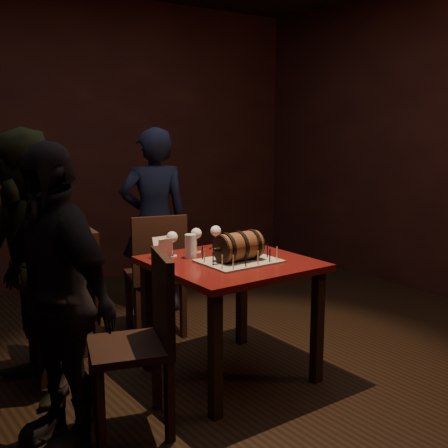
{
  "coord_description": "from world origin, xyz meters",
  "views": [
    {
      "loc": [
        -2.06,
        -2.79,
        1.58
      ],
      "look_at": [
        -0.02,
        0.05,
        0.95
      ],
      "focal_mm": 45.0,
      "sensor_mm": 36.0,
      "label": 1
    }
  ],
  "objects_px": {
    "wine_glass_right": "(216,232)",
    "pint_of_ale": "(191,247)",
    "barrel_cake": "(239,246)",
    "chair_left_rear": "(75,292)",
    "person_back": "(154,221)",
    "chair_back": "(157,269)",
    "pub_table": "(230,278)",
    "chair_left_front": "(144,333)",
    "wine_glass_mid": "(196,235)",
    "person_left_rear": "(26,268)",
    "wine_glass_left": "(172,238)",
    "person_left_front": "(54,298)"
  },
  "relations": [
    {
      "from": "pint_of_ale",
      "to": "person_left_rear",
      "type": "distance_m",
      "value": 0.97
    },
    {
      "from": "wine_glass_left",
      "to": "wine_glass_right",
      "type": "height_order",
      "value": "same"
    },
    {
      "from": "wine_glass_mid",
      "to": "person_left_rear",
      "type": "xyz_separation_m",
      "value": [
        -1.05,
        0.13,
        -0.09
      ]
    },
    {
      "from": "chair_left_rear",
      "to": "person_back",
      "type": "xyz_separation_m",
      "value": [
        0.99,
        0.75,
        0.25
      ]
    },
    {
      "from": "wine_glass_right",
      "to": "person_back",
      "type": "relative_size",
      "value": 0.1
    },
    {
      "from": "wine_glass_mid",
      "to": "chair_back",
      "type": "xyz_separation_m",
      "value": [
        0.0,
        0.54,
        -0.34
      ]
    },
    {
      "from": "chair_left_front",
      "to": "pint_of_ale",
      "type": "bearing_deg",
      "value": 37.93
    },
    {
      "from": "wine_glass_right",
      "to": "pint_of_ale",
      "type": "distance_m",
      "value": 0.29
    },
    {
      "from": "wine_glass_left",
      "to": "chair_left_rear",
      "type": "relative_size",
      "value": 0.17
    },
    {
      "from": "wine_glass_left",
      "to": "person_left_rear",
      "type": "bearing_deg",
      "value": 171.11
    },
    {
      "from": "barrel_cake",
      "to": "chair_back",
      "type": "bearing_deg",
      "value": 93.92
    },
    {
      "from": "chair_back",
      "to": "person_left_rear",
      "type": "bearing_deg",
      "value": -158.55
    },
    {
      "from": "pub_table",
      "to": "person_left_rear",
      "type": "relative_size",
      "value": 0.58
    },
    {
      "from": "wine_glass_left",
      "to": "pint_of_ale",
      "type": "bearing_deg",
      "value": -54.16
    },
    {
      "from": "pint_of_ale",
      "to": "person_left_rear",
      "type": "bearing_deg",
      "value": 165.85
    },
    {
      "from": "person_back",
      "to": "person_left_front",
      "type": "bearing_deg",
      "value": 66.56
    },
    {
      "from": "chair_back",
      "to": "person_back",
      "type": "xyz_separation_m",
      "value": [
        0.28,
        0.54,
        0.25
      ]
    },
    {
      "from": "barrel_cake",
      "to": "wine_glass_mid",
      "type": "bearing_deg",
      "value": 100.09
    },
    {
      "from": "pub_table",
      "to": "chair_back",
      "type": "xyz_separation_m",
      "value": [
        -0.05,
        0.85,
        -0.12
      ]
    },
    {
      "from": "barrel_cake",
      "to": "chair_left_front",
      "type": "height_order",
      "value": "barrel_cake"
    },
    {
      "from": "chair_left_rear",
      "to": "person_back",
      "type": "distance_m",
      "value": 1.26
    },
    {
      "from": "person_left_rear",
      "to": "person_left_front",
      "type": "xyz_separation_m",
      "value": [
        -0.03,
        -0.55,
        -0.03
      ]
    },
    {
      "from": "chair_back",
      "to": "person_back",
      "type": "bearing_deg",
      "value": 62.71
    },
    {
      "from": "wine_glass_left",
      "to": "wine_glass_right",
      "type": "relative_size",
      "value": 1.0
    },
    {
      "from": "pub_table",
      "to": "chair_left_front",
      "type": "distance_m",
      "value": 0.77
    },
    {
      "from": "wine_glass_left",
      "to": "person_left_rear",
      "type": "height_order",
      "value": "person_left_rear"
    },
    {
      "from": "pub_table",
      "to": "person_back",
      "type": "relative_size",
      "value": 0.58
    },
    {
      "from": "chair_left_rear",
      "to": "wine_glass_left",
      "type": "bearing_deg",
      "value": -33.87
    },
    {
      "from": "wine_glass_left",
      "to": "pint_of_ale",
      "type": "relative_size",
      "value": 1.07
    },
    {
      "from": "wine_glass_right",
      "to": "pint_of_ale",
      "type": "bearing_deg",
      "value": -157.86
    },
    {
      "from": "person_left_rear",
      "to": "chair_left_front",
      "type": "bearing_deg",
      "value": 23.33
    },
    {
      "from": "wine_glass_left",
      "to": "person_back",
      "type": "xyz_separation_m",
      "value": [
        0.47,
        1.09,
        -0.09
      ]
    },
    {
      "from": "pub_table",
      "to": "wine_glass_right",
      "type": "relative_size",
      "value": 5.59
    },
    {
      "from": "person_back",
      "to": "wine_glass_right",
      "type": "bearing_deg",
      "value": 101.86
    },
    {
      "from": "pint_of_ale",
      "to": "chair_back",
      "type": "xyz_separation_m",
      "value": [
        0.12,
        0.65,
        -0.3
      ]
    },
    {
      "from": "wine_glass_left",
      "to": "person_back",
      "type": "relative_size",
      "value": 0.1
    },
    {
      "from": "chair_left_front",
      "to": "wine_glass_mid",
      "type": "bearing_deg",
      "value": 39.09
    },
    {
      "from": "barrel_cake",
      "to": "person_left_rear",
      "type": "height_order",
      "value": "person_left_rear"
    },
    {
      "from": "pint_of_ale",
      "to": "chair_left_front",
      "type": "relative_size",
      "value": 0.16
    },
    {
      "from": "barrel_cake",
      "to": "chair_left_rear",
      "type": "height_order",
      "value": "barrel_cake"
    },
    {
      "from": "wine_glass_left",
      "to": "person_left_rear",
      "type": "distance_m",
      "value": 0.88
    },
    {
      "from": "chair_left_rear",
      "to": "person_back",
      "type": "height_order",
      "value": "person_back"
    },
    {
      "from": "barrel_cake",
      "to": "wine_glass_right",
      "type": "distance_m",
      "value": 0.38
    },
    {
      "from": "chair_back",
      "to": "person_left_rear",
      "type": "xyz_separation_m",
      "value": [
        -1.06,
        -0.42,
        0.26
      ]
    },
    {
      "from": "wine_glass_mid",
      "to": "pint_of_ale",
      "type": "distance_m",
      "value": 0.16
    },
    {
      "from": "wine_glass_mid",
      "to": "pint_of_ale",
      "type": "xyz_separation_m",
      "value": [
        -0.11,
        -0.11,
        -0.04
      ]
    },
    {
      "from": "chair_left_rear",
      "to": "pub_table",
      "type": "bearing_deg",
      "value": -40.47
    },
    {
      "from": "chair_left_front",
      "to": "person_left_rear",
      "type": "bearing_deg",
      "value": 119.33
    },
    {
      "from": "chair_left_rear",
      "to": "wine_glass_right",
      "type": "bearing_deg",
      "value": -21.69
    },
    {
      "from": "chair_left_rear",
      "to": "chair_left_front",
      "type": "relative_size",
      "value": 1.0
    }
  ]
}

